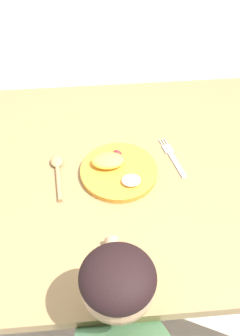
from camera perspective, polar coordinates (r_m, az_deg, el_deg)
The scene contains 5 objects.
ground_plane at distance 1.94m, azimuth -0.14°, elevation -15.67°, with size 8.00×8.00×0.00m, color beige.
dining_table at distance 1.40m, azimuth -0.18°, elevation -3.66°, with size 1.21×0.97×0.76m.
plate at distance 1.30m, azimuth -0.25°, elevation -0.21°, with size 0.25×0.25×0.05m.
fork at distance 1.36m, azimuth 7.59°, elevation 1.42°, with size 0.07×0.19×0.01m.
spoon at distance 1.32m, azimuth -8.91°, elevation -0.25°, with size 0.05×0.19×0.02m.
Camera 1 is at (-0.07, -0.87, 1.74)m, focal length 42.68 mm.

